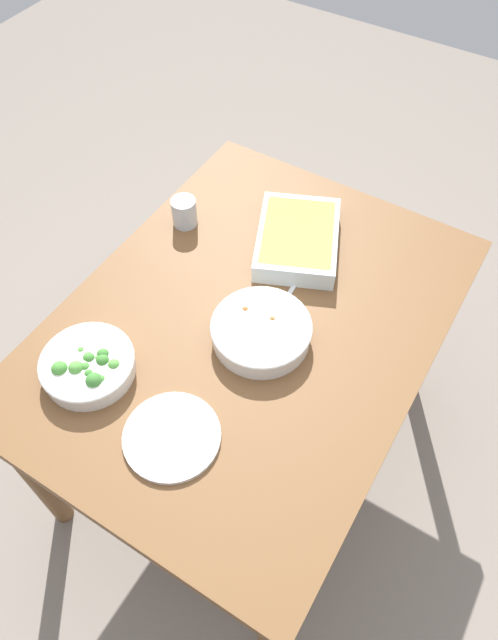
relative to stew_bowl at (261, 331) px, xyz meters
The scene contains 9 objects.
ground_plane 0.77m from the stew_bowl, 59.54° to the left, with size 6.00×6.00×0.00m, color slate.
dining_table 0.14m from the stew_bowl, 59.54° to the left, with size 1.20×0.90×0.74m.
stew_bowl is the anchor object (origin of this frame).
broccoli_bowl 0.42m from the stew_bowl, 135.04° to the left, with size 0.23×0.23×0.07m.
baking_dish 0.33m from the stew_bowl, 12.99° to the left, with size 0.36×0.32×0.06m.
drink_cup 0.47m from the stew_bowl, 59.22° to the left, with size 0.07×0.07×0.08m.
side_plate 0.34m from the stew_bowl, behind, with size 0.22×0.22×0.01m, color silver.
spoon_by_stew 0.09m from the stew_bowl, ahead, with size 0.18×0.03×0.01m.
spoon_by_broccoli 0.39m from the stew_bowl, 138.98° to the left, with size 0.03×0.18×0.01m.
Camera 1 is at (-0.75, -0.46, 1.94)m, focal length 32.50 mm.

